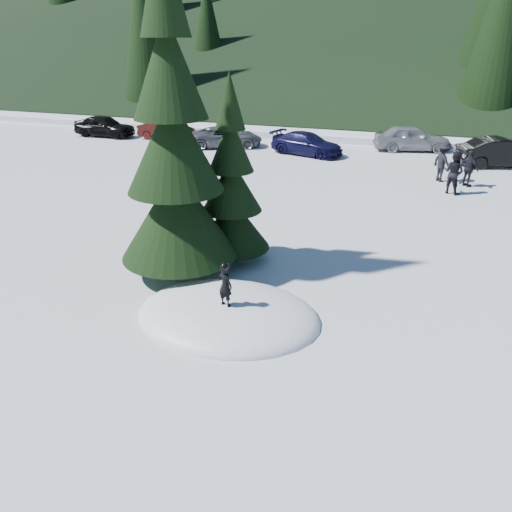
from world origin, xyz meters
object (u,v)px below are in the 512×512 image
(adult_0, at_px, (454,172))
(car_0, at_px, (105,126))
(car_1, at_px, (167,130))
(spruce_short, at_px, (232,192))
(car_2, at_px, (226,137))
(car_3, at_px, (307,144))
(child_skier, at_px, (225,286))
(car_5, at_px, (503,153))
(spruce_tall, at_px, (174,157))
(adult_2, at_px, (443,162))
(adult_1, at_px, (469,168))
(car_4, at_px, (412,138))

(adult_0, bearing_deg, car_0, 13.26)
(car_1, bearing_deg, adult_0, -112.46)
(spruce_short, bearing_deg, car_1, 124.88)
(spruce_short, height_order, car_2, spruce_short)
(car_0, xyz_separation_m, car_3, (14.26, -0.89, -0.08))
(child_skier, xyz_separation_m, car_5, (7.29, 19.14, -0.25))
(spruce_tall, distance_m, adult_0, 13.39)
(spruce_short, distance_m, car_5, 17.90)
(spruce_tall, bearing_deg, car_5, 60.77)
(adult_0, height_order, car_1, adult_0)
(adult_0, height_order, car_5, adult_0)
(adult_2, relative_size, car_5, 0.41)
(adult_1, bearing_deg, car_2, 23.29)
(car_3, relative_size, car_4, 0.99)
(adult_1, distance_m, car_3, 9.37)
(adult_2, xyz_separation_m, car_4, (-1.84, 6.66, -0.17))
(car_0, bearing_deg, adult_1, -102.22)
(adult_1, bearing_deg, child_skier, 110.50)
(car_1, xyz_separation_m, car_5, (20.03, -0.82, 0.12))
(car_0, distance_m, car_4, 19.89)
(car_0, xyz_separation_m, car_2, (9.07, -0.44, -0.09))
(car_2, bearing_deg, car_1, 53.53)
(car_0, bearing_deg, adult_0, -105.93)
(child_skier, bearing_deg, spruce_short, -55.17)
(spruce_tall, relative_size, car_3, 2.01)
(child_skier, distance_m, car_3, 18.77)
(spruce_short, bearing_deg, car_0, 134.94)
(adult_1, bearing_deg, spruce_short, 99.73)
(spruce_short, height_order, car_5, spruce_short)
(spruce_tall, bearing_deg, car_1, 120.39)
(adult_0, bearing_deg, spruce_tall, 86.26)
(adult_1, relative_size, car_1, 0.44)
(car_3, bearing_deg, adult_2, -99.54)
(adult_1, bearing_deg, car_4, -26.17)
(adult_1, bearing_deg, adult_0, 105.87)
(child_skier, distance_m, adult_1, 15.54)
(spruce_short, height_order, car_1, spruce_short)
(child_skier, height_order, adult_0, adult_0)
(spruce_short, relative_size, child_skier, 5.35)
(car_4, bearing_deg, car_0, 82.03)
(child_skier, bearing_deg, spruce_tall, -27.69)
(car_3, distance_m, car_4, 6.35)
(car_1, bearing_deg, child_skier, -148.74)
(car_2, bearing_deg, spruce_short, 179.14)
(adult_1, distance_m, car_0, 23.25)
(car_4, bearing_deg, car_2, 89.73)
(spruce_tall, height_order, child_skier, spruce_tall)
(adult_1, bearing_deg, spruce_tall, 99.28)
(adult_0, bearing_deg, spruce_short, 86.66)
(spruce_short, relative_size, car_5, 1.21)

